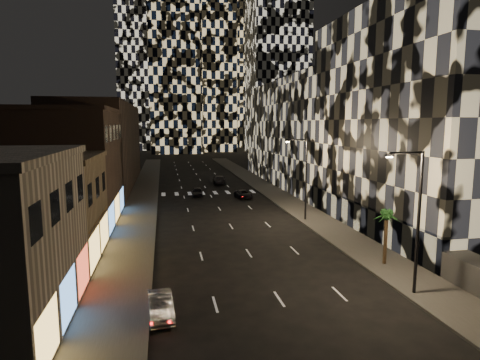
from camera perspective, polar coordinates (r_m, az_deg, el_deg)
name	(u,v)px	position (r m, az deg, el deg)	size (l,w,h in m)	color
sidewalk_left	(143,194)	(62.70, -13.58, -2.02)	(4.00, 120.00, 0.15)	#47443F
sidewalk_right	(271,190)	(64.83, 4.37, -1.48)	(4.00, 120.00, 0.15)	#47443F
curb_left	(157,194)	(62.63, -11.66, -1.97)	(0.20, 120.00, 0.15)	#4C4C47
curb_right	(258,191)	(64.32, 2.56, -1.55)	(0.20, 120.00, 0.15)	#4C4C47
retail_tan	(31,212)	(34.91, -27.62, -4.10)	(10.00, 10.00, 8.00)	#877251
retail_brown	(67,169)	(46.57, -23.40, 1.48)	(10.00, 15.00, 12.00)	#473328
retail_filler_left	(103,146)	(72.51, -18.94, 4.62)	(10.00, 40.00, 14.00)	#473328
midrise_right	(435,121)	(45.04, 25.96, 7.51)	(16.00, 25.00, 22.00)	#232326
midrise_base	(360,217)	(41.97, 16.65, -5.08)	(0.60, 25.00, 3.00)	#383838
midrise_filler_right	(315,133)	(73.76, 10.57, 6.53)	(16.00, 40.00, 18.00)	#232326
tower_right_mid	(277,14)	(157.49, 5.34, 22.44)	(20.00, 20.00, 100.00)	black
tower_left_back	(147,2)	(183.49, -13.13, 23.41)	(24.00, 24.00, 120.00)	black
tower_center_low	(174,20)	(156.14, -9.41, 21.55)	(18.00, 18.00, 95.00)	black
streetlight_near	(415,213)	(27.02, 23.69, -4.26)	(2.55, 0.25, 9.00)	black
streetlight_far	(304,173)	(44.70, 9.11, 0.96)	(2.55, 0.25, 9.00)	black
car_silver_parked	(161,306)	(24.04, -11.21, -17.16)	(1.30, 3.74, 1.23)	gray
car_dark_midlane	(197,192)	(60.12, -6.07, -1.70)	(1.54, 3.82, 1.30)	black
car_dark_oncoming	(219,180)	(72.03, -2.97, 0.03)	(2.11, 5.18, 1.50)	black
car_dark_rightlane	(243,194)	(58.27, 0.48, -2.04)	(1.93, 4.19, 1.16)	black
palm_tree	(387,219)	(32.34, 20.12, -5.23)	(2.12, 2.16, 4.23)	#47331E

